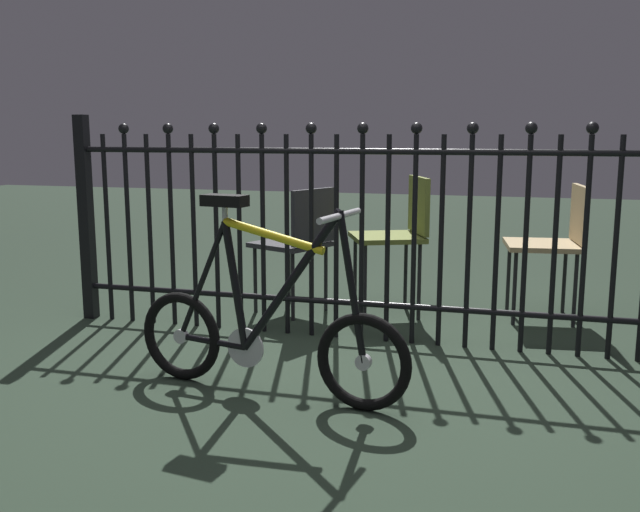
{
  "coord_description": "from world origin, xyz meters",
  "views": [
    {
      "loc": [
        0.79,
        -3.01,
        1.14
      ],
      "look_at": [
        -0.12,
        0.21,
        0.55
      ],
      "focal_mm": 39.6,
      "sensor_mm": 36.0,
      "label": 1
    }
  ],
  "objects_px": {
    "chair_charcoal": "(299,237)",
    "chair_tan": "(556,237)",
    "bicycle": "(266,329)",
    "chair_olive": "(399,229)"
  },
  "relations": [
    {
      "from": "chair_olive",
      "to": "chair_tan",
      "type": "height_order",
      "value": "chair_olive"
    },
    {
      "from": "bicycle",
      "to": "chair_charcoal",
      "type": "bearing_deg",
      "value": 101.42
    },
    {
      "from": "chair_charcoal",
      "to": "chair_tan",
      "type": "height_order",
      "value": "chair_tan"
    },
    {
      "from": "chair_charcoal",
      "to": "chair_tan",
      "type": "xyz_separation_m",
      "value": [
        1.54,
        0.29,
        0.02
      ]
    },
    {
      "from": "chair_charcoal",
      "to": "chair_olive",
      "type": "bearing_deg",
      "value": 14.9
    },
    {
      "from": "chair_olive",
      "to": "chair_charcoal",
      "type": "height_order",
      "value": "chair_olive"
    },
    {
      "from": "bicycle",
      "to": "chair_charcoal",
      "type": "distance_m",
      "value": 1.42
    },
    {
      "from": "chair_olive",
      "to": "chair_tan",
      "type": "bearing_deg",
      "value": 7.84
    },
    {
      "from": "chair_olive",
      "to": "chair_tan",
      "type": "distance_m",
      "value": 0.95
    },
    {
      "from": "chair_olive",
      "to": "bicycle",
      "type": "bearing_deg",
      "value": -101.93
    }
  ]
}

